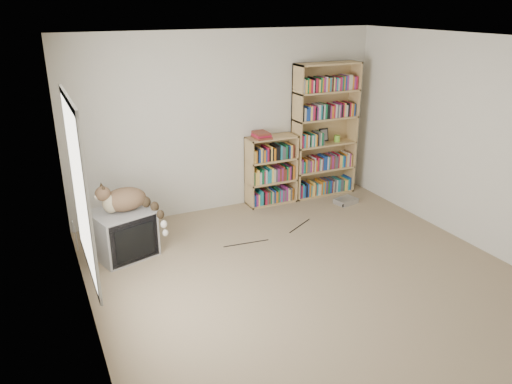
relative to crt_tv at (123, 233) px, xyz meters
name	(u,v)px	position (x,y,z in m)	size (l,w,h in m)	color
floor	(319,286)	(1.73, -1.61, -0.28)	(4.50, 5.00, 0.01)	#9A8A68
wall_back	(228,123)	(1.73, 0.89, 0.97)	(4.50, 0.02, 2.50)	silver
wall_left	(84,214)	(-0.52, -1.61, 0.97)	(0.02, 5.00, 2.50)	silver
wall_right	(491,148)	(3.98, -1.61, 0.97)	(0.02, 5.00, 2.50)	silver
ceiling	(331,42)	(1.73, -1.61, 2.22)	(4.50, 5.00, 0.02)	white
window	(80,189)	(-0.51, -1.41, 1.12)	(0.02, 1.22, 1.52)	white
crt_tv	(123,233)	(0.00, 0.00, 0.00)	(0.78, 0.74, 0.56)	#97979A
cat	(130,203)	(0.12, -0.04, 0.38)	(0.75, 0.54, 0.60)	#3C2818
bookcase_tall	(324,134)	(3.23, 0.75, 0.67)	(1.01, 0.30, 2.01)	#A88854
bookcase_short	(271,172)	(2.33, 0.75, 0.19)	(0.74, 0.30, 1.02)	#A88854
book_stack	(262,135)	(2.17, 0.71, 0.79)	(0.22, 0.29, 0.09)	#AD1736
green_mug	(337,138)	(3.45, 0.73, 0.59)	(0.09, 0.09, 0.10)	#84CC3A
framed_print	(324,135)	(3.27, 0.83, 0.64)	(0.15, 0.01, 0.20)	black
dvd_player	(346,201)	(3.33, 0.23, -0.24)	(0.32, 0.23, 0.07)	#B7B8BD
wall_outlet	(73,227)	(-0.51, 0.34, 0.04)	(0.01, 0.08, 0.13)	silver
floor_cables	(273,228)	(1.94, -0.11, -0.28)	(1.20, 0.70, 0.01)	black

